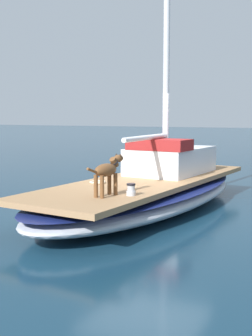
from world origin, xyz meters
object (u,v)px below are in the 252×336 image
(deck_winch, at_px, (131,190))
(coiled_rope, at_px, (98,182))
(dog_brown, at_px, (107,171))
(sailboat_main, at_px, (146,194))

(deck_winch, relative_size, coiled_rope, 0.65)
(dog_brown, bearing_deg, deck_winch, 28.50)
(dog_brown, relative_size, deck_winch, 4.45)
(sailboat_main, height_order, coiled_rope, coiled_rope)
(deck_winch, bearing_deg, coiled_rope, 140.92)
(sailboat_main, distance_m, dog_brown, 2.22)
(dog_brown, xyz_separation_m, deck_winch, (0.35, 0.19, -0.32))
(deck_winch, height_order, coiled_rope, deck_winch)
(dog_brown, height_order, deck_winch, dog_brown)
(coiled_rope, bearing_deg, dog_brown, -54.11)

